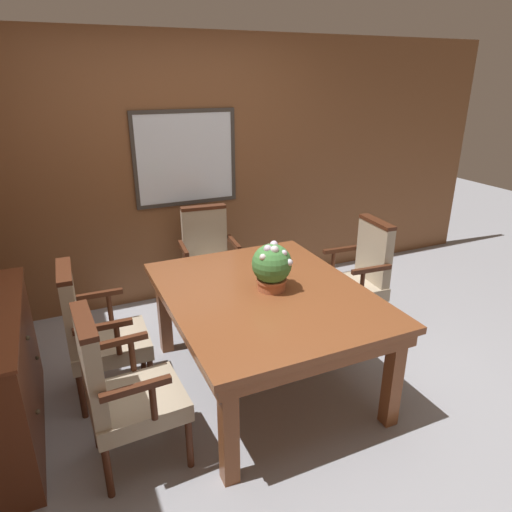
# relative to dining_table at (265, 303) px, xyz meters

# --- Properties ---
(ground_plane) EXTENTS (14.00, 14.00, 0.00)m
(ground_plane) POSITION_rel_dining_table_xyz_m (-0.15, -0.09, -0.64)
(ground_plane) COLOR #93969E
(wall_back) EXTENTS (7.20, 0.08, 2.45)m
(wall_back) POSITION_rel_dining_table_xyz_m (-0.15, 1.68, 0.59)
(wall_back) COLOR brown
(wall_back) RESTS_ON ground_plane
(dining_table) EXTENTS (1.30, 1.62, 0.73)m
(dining_table) POSITION_rel_dining_table_xyz_m (0.00, 0.00, 0.00)
(dining_table) COLOR brown
(dining_table) RESTS_ON ground_plane
(chair_left_far) EXTENTS (0.52, 0.51, 0.98)m
(chair_left_far) POSITION_rel_dining_table_xyz_m (-1.08, 0.34, -0.13)
(chair_left_far) COLOR #472314
(chair_left_far) RESTS_ON ground_plane
(chair_head_far) EXTENTS (0.53, 0.55, 0.98)m
(chair_head_far) POSITION_rel_dining_table_xyz_m (0.01, 1.24, -0.13)
(chair_head_far) COLOR #472314
(chair_head_far) RESTS_ON ground_plane
(chair_right_far) EXTENTS (0.54, 0.53, 0.98)m
(chair_right_far) POSITION_rel_dining_table_xyz_m (1.06, 0.37, -0.13)
(chair_right_far) COLOR #472314
(chair_right_far) RESTS_ON ground_plane
(chair_left_near) EXTENTS (0.53, 0.52, 0.98)m
(chair_left_near) POSITION_rel_dining_table_xyz_m (-1.03, -0.34, -0.13)
(chair_left_near) COLOR #472314
(chair_left_near) RESTS_ON ground_plane
(potted_plant) EXTENTS (0.27, 0.27, 0.34)m
(potted_plant) POSITION_rel_dining_table_xyz_m (0.05, 0.01, 0.26)
(potted_plant) COLOR #B2603D
(potted_plant) RESTS_ON dining_table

